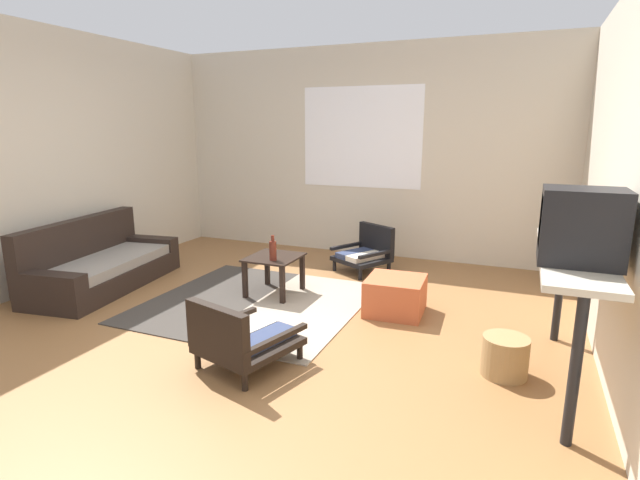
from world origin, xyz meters
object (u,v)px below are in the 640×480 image
at_px(clay_vase, 572,224).
at_px(wicker_basket, 505,356).
at_px(crt_television, 581,226).
at_px(console_shelf, 572,269).
at_px(armchair_striped_foreground, 241,338).
at_px(ottoman_orange, 395,295).
at_px(glass_bottle, 273,250).
at_px(armchair_by_window, 366,251).
at_px(couch, 100,266).
at_px(coffee_table, 274,264).

bearing_deg(clay_vase, wicker_basket, -129.34).
bearing_deg(crt_television, console_shelf, 89.29).
xyz_separation_m(clay_vase, wicker_basket, (-0.35, -0.43, -0.88)).
xyz_separation_m(armchair_striped_foreground, crt_television, (2.08, 0.41, 0.89)).
distance_m(ottoman_orange, wicker_basket, 1.31).
xyz_separation_m(glass_bottle, wicker_basket, (2.20, -0.76, -0.36)).
distance_m(armchair_striped_foreground, ottoman_orange, 1.65).
relative_size(armchair_by_window, crt_television, 1.65).
bearing_deg(clay_vase, glass_bottle, 172.63).
distance_m(armchair_by_window, glass_bottle, 1.43).
distance_m(ottoman_orange, crt_television, 1.95).
xyz_separation_m(crt_television, wicker_basket, (-0.35, 0.20, -0.98)).
xyz_separation_m(ottoman_orange, crt_television, (1.33, -1.06, 0.95)).
relative_size(couch, crt_television, 4.08).
distance_m(clay_vase, wicker_basket, 1.04).
distance_m(couch, armchair_striped_foreground, 2.57).
bearing_deg(armchair_by_window, clay_vase, -39.12).
distance_m(couch, console_shelf, 4.50).
relative_size(couch, armchair_by_window, 2.48).
relative_size(armchair_by_window, ottoman_orange, 1.44).
distance_m(armchair_striped_foreground, console_shelf, 2.25).
bearing_deg(console_shelf, clay_vase, 90.00).
distance_m(armchair_striped_foreground, glass_bottle, 1.47).
relative_size(armchair_striped_foreground, wicker_basket, 2.44).
height_order(couch, crt_television, crt_television).
xyz_separation_m(armchair_striped_foreground, wicker_basket, (1.73, 0.61, -0.09)).
bearing_deg(coffee_table, armchair_striped_foreground, -70.62).
height_order(coffee_table, ottoman_orange, coffee_table).
height_order(console_shelf, glass_bottle, console_shelf).
xyz_separation_m(armchair_by_window, clay_vase, (1.99, -1.62, 0.78)).
height_order(console_shelf, clay_vase, clay_vase).
xyz_separation_m(couch, armchair_striped_foreground, (2.37, -1.00, 0.00)).
height_order(armchair_by_window, glass_bottle, glass_bottle).
distance_m(couch, ottoman_orange, 3.14).
relative_size(coffee_table, crt_television, 1.21).
bearing_deg(armchair_striped_foreground, wicker_basket, 19.48).
bearing_deg(wicker_basket, clay_vase, 50.66).
distance_m(coffee_table, clay_vase, 2.74).
bearing_deg(crt_television, ottoman_orange, 141.53).
xyz_separation_m(armchair_by_window, ottoman_orange, (0.65, -1.19, -0.07)).
bearing_deg(clay_vase, coffee_table, 170.02).
relative_size(glass_bottle, wicker_basket, 0.80).
distance_m(crt_television, glass_bottle, 2.79).
relative_size(armchair_by_window, console_shelf, 0.47).
bearing_deg(wicker_basket, armchair_by_window, 128.73).
bearing_deg(glass_bottle, crt_television, -20.69).
xyz_separation_m(armchair_striped_foreground, glass_bottle, (-0.47, 1.37, 0.28)).
bearing_deg(console_shelf, crt_television, -90.71).
relative_size(crt_television, glass_bottle, 1.78).
bearing_deg(ottoman_orange, crt_television, -38.47).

